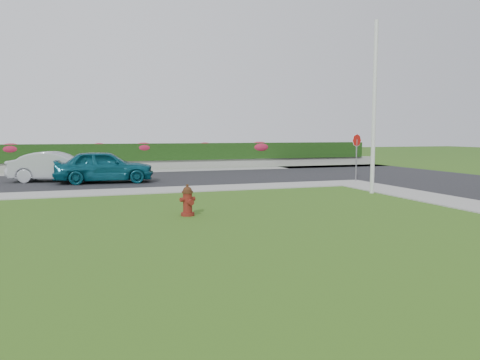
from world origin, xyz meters
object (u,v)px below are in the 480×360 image
object	(u,v)px
utility_pole	(374,108)
stop_sign	(357,146)
fire_hydrant	(188,201)
sedan_teal	(104,166)
sedan_silver	(57,167)

from	to	relation	value
utility_pole	stop_sign	world-z (taller)	utility_pole
fire_hydrant	sedan_teal	distance (m)	9.99
sedan_silver	utility_pole	world-z (taller)	utility_pole
sedan_teal	utility_pole	distance (m)	12.41
stop_sign	utility_pole	bearing A→B (deg)	-110.30
sedan_teal	stop_sign	bearing A→B (deg)	-100.20
sedan_teal	sedan_silver	world-z (taller)	sedan_teal
sedan_silver	utility_pole	bearing A→B (deg)	-112.18
sedan_teal	utility_pole	world-z (taller)	utility_pole
fire_hydrant	sedan_silver	world-z (taller)	sedan_silver
sedan_teal	sedan_silver	xyz separation A→B (m)	(-2.14, 1.36, -0.05)
fire_hydrant	sedan_silver	bearing A→B (deg)	92.68
utility_pole	sedan_silver	bearing A→B (deg)	144.45
stop_sign	sedan_teal	bearing A→B (deg)	170.58
sedan_teal	stop_sign	size ratio (longest dim) A/B	1.93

